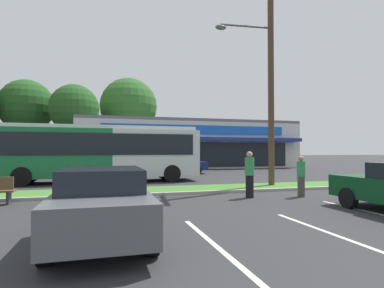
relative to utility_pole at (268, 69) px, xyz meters
The scene contains 15 objects.
grass_median 6.83m from the utility_pole, behind, with size 56.00×2.20×0.12m, color #427A2D.
curb_lip 6.96m from the utility_pole, 159.03° to the right, with size 56.00×0.24×0.12m, color #99968C.
parking_stripe_0 11.93m from the utility_pole, 124.43° to the right, with size 0.12×4.80×0.01m, color silver.
parking_stripe_1 10.78m from the utility_pole, 110.29° to the right, with size 0.12×4.80×0.01m, color silver.
parking_stripe_2 9.02m from the utility_pole, 92.69° to the right, with size 0.12×4.80×0.01m, color silver.
storefront_building 21.68m from the utility_pole, 86.94° to the left, with size 23.45×12.39×5.11m.
tree_left 36.35m from the utility_pole, 119.35° to the left, with size 7.01×7.01×11.24m.
tree_mid_left 30.55m from the utility_pole, 112.29° to the left, with size 6.16×6.16×10.28m.
tree_mid 32.73m from the utility_pole, 97.87° to the left, with size 8.20×8.20×12.43m.
utility_pole is the anchor object (origin of this frame).
city_bus 10.32m from the utility_pole, 148.33° to the left, with size 11.29×2.82×3.25m.
car_3 11.76m from the utility_pole, 102.99° to the left, with size 4.59×2.00×1.45m.
car_5 11.91m from the utility_pole, 137.94° to the right, with size 1.90×4.55×1.46m.
pedestrian_near_bench 6.04m from the utility_pole, 97.12° to the right, with size 0.33×0.33×1.62m.
pedestrian_by_pole 6.30m from the utility_pole, 130.60° to the right, with size 0.36×0.36×1.79m.
Camera 1 is at (-4.41, 0.13, 1.81)m, focal length 29.35 mm.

